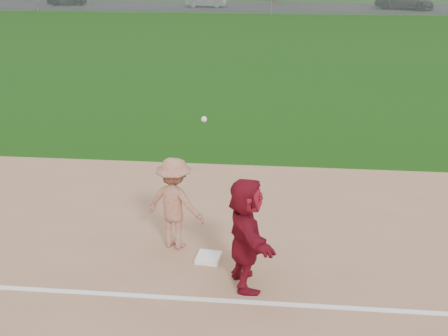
# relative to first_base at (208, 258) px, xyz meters

# --- Properties ---
(ground) EXTENTS (160.00, 160.00, 0.00)m
(ground) POSITION_rel_first_base_xyz_m (0.16, -0.38, -0.06)
(ground) COLOR #143E0C
(ground) RESTS_ON ground
(foul_line) EXTENTS (60.00, 0.10, 0.01)m
(foul_line) POSITION_rel_first_base_xyz_m (0.16, -1.18, -0.04)
(foul_line) COLOR white
(foul_line) RESTS_ON infield_dirt
(parking_asphalt) EXTENTS (120.00, 10.00, 0.01)m
(parking_asphalt) POSITION_rel_first_base_xyz_m (0.16, 45.62, -0.06)
(parking_asphalt) COLOR black
(parking_asphalt) RESTS_ON ground
(first_base) EXTENTS (0.44, 0.44, 0.09)m
(first_base) POSITION_rel_first_base_xyz_m (0.00, 0.00, 0.00)
(first_base) COLOR white
(first_base) RESTS_ON infield_dirt
(base_runner) EXTENTS (0.99, 1.79, 1.84)m
(base_runner) POSITION_rel_first_base_xyz_m (0.68, -0.70, 0.88)
(base_runner) COLOR maroon
(base_runner) RESTS_ON infield_dirt
(car_mid) EXTENTS (3.72, 1.42, 1.21)m
(car_mid) POSITION_rel_first_base_xyz_m (-5.90, 44.83, 0.55)
(car_mid) COLOR slate
(car_mid) RESTS_ON parking_asphalt
(car_right) EXTENTS (5.50, 3.85, 1.48)m
(car_right) POSITION_rel_first_base_xyz_m (11.83, 44.59, 0.68)
(car_right) COLOR black
(car_right) RESTS_ON parking_asphalt
(first_base_play) EXTENTS (1.25, 0.94, 2.55)m
(first_base_play) POSITION_rel_first_base_xyz_m (-0.65, 0.45, 0.80)
(first_base_play) COLOR gray
(first_base_play) RESTS_ON infield_dirt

